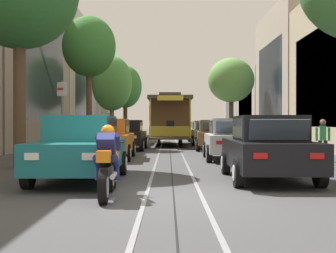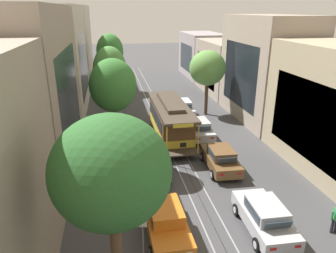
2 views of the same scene
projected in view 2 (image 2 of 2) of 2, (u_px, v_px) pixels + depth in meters
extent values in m
plane|color=#424244|center=(169.00, 137.00, 27.10)|extent=(160.00, 160.00, 0.00)
cube|color=gray|center=(157.00, 124.00, 30.20)|extent=(0.08, 62.62, 0.01)
cube|color=gray|center=(168.00, 123.00, 30.38)|extent=(0.08, 62.62, 0.01)
cube|color=black|center=(163.00, 123.00, 30.29)|extent=(0.03, 62.62, 0.01)
cube|color=#2D3842|center=(19.00, 245.00, 8.72)|extent=(0.04, 9.56, 5.49)
cube|color=gray|center=(34.00, 91.00, 20.54)|extent=(4.51, 13.35, 10.54)
cube|color=#2D3842|center=(70.00, 97.00, 21.10)|extent=(0.04, 9.56, 6.33)
cube|color=beige|center=(55.00, 59.00, 33.00)|extent=(5.85, 13.35, 10.71)
cube|color=#2D3842|center=(84.00, 64.00, 33.67)|extent=(0.04, 9.56, 6.43)
cube|color=beige|center=(74.00, 45.00, 45.70)|extent=(4.38, 13.35, 10.81)
cube|color=#2D3842|center=(90.00, 49.00, 46.26)|extent=(0.04, 9.56, 6.48)
cube|color=#2D3842|center=(305.00, 119.00, 20.17)|extent=(0.04, 7.65, 4.93)
cube|color=gray|center=(266.00, 69.00, 30.28)|extent=(5.31, 10.62, 9.79)
cube|color=#2D3842|center=(239.00, 75.00, 30.01)|extent=(0.04, 7.65, 5.87)
cube|color=gray|center=(227.00, 67.00, 40.97)|extent=(5.85, 10.62, 6.50)
cube|color=#2D3842|center=(206.00, 70.00, 40.60)|extent=(0.04, 7.65, 3.90)
cube|color=gray|center=(202.00, 55.00, 50.95)|extent=(5.25, 10.62, 6.78)
cube|color=#2D3842|center=(186.00, 57.00, 50.63)|extent=(0.04, 7.65, 4.07)
cube|color=orange|center=(166.00, 225.00, 14.99)|extent=(1.85, 4.32, 0.66)
cube|color=orange|center=(166.00, 212.00, 14.91)|extent=(1.50, 2.08, 0.60)
cube|color=#2D3842|center=(169.00, 223.00, 14.15)|extent=(1.33, 0.24, 0.47)
cube|color=#2D3842|center=(161.00, 198.00, 16.01)|extent=(1.30, 0.21, 0.45)
cube|color=#2D3842|center=(181.00, 210.00, 15.05)|extent=(0.05, 1.81, 0.47)
cube|color=#2D3842|center=(150.00, 213.00, 14.78)|extent=(0.05, 1.81, 0.47)
cube|color=#B21414|center=(169.00, 197.00, 17.05)|extent=(0.28, 0.04, 0.12)
cube|color=#B21414|center=(149.00, 199.00, 16.85)|extent=(0.28, 0.04, 0.12)
cylinder|color=black|center=(191.00, 247.00, 14.04)|extent=(0.21, 0.64, 0.64)
cylinder|color=silver|center=(194.00, 247.00, 14.06)|extent=(0.02, 0.35, 0.35)
cylinder|color=black|center=(152.00, 253.00, 13.72)|extent=(0.21, 0.64, 0.64)
cylinder|color=silver|center=(150.00, 253.00, 13.70)|extent=(0.02, 0.35, 0.35)
cylinder|color=black|center=(178.00, 212.00, 16.49)|extent=(0.21, 0.64, 0.64)
cylinder|color=silver|center=(180.00, 212.00, 16.51)|extent=(0.02, 0.35, 0.35)
cylinder|color=black|center=(145.00, 216.00, 16.18)|extent=(0.21, 0.64, 0.64)
cylinder|color=silver|center=(143.00, 216.00, 16.16)|extent=(0.02, 0.35, 0.35)
cube|color=black|center=(153.00, 165.00, 20.78)|extent=(1.88, 4.33, 0.66)
cube|color=black|center=(152.00, 155.00, 20.70)|extent=(1.51, 2.09, 0.60)
cube|color=#2D3842|center=(154.00, 161.00, 19.94)|extent=(1.34, 0.25, 0.47)
cube|color=#2D3842|center=(150.00, 148.00, 21.81)|extent=(1.30, 0.22, 0.45)
cube|color=#2D3842|center=(163.00, 154.00, 20.82)|extent=(0.06, 1.81, 0.47)
cube|color=#2D3842|center=(141.00, 156.00, 20.59)|extent=(0.06, 1.81, 0.47)
cube|color=white|center=(166.00, 179.00, 18.84)|extent=(0.28, 0.05, 0.14)
cube|color=#B21414|center=(157.00, 149.00, 22.83)|extent=(0.28, 0.05, 0.12)
cube|color=white|center=(147.00, 181.00, 18.67)|extent=(0.28, 0.05, 0.14)
cube|color=#B21414|center=(141.00, 150.00, 22.66)|extent=(0.28, 0.05, 0.12)
cylinder|color=black|center=(169.00, 178.00, 19.80)|extent=(0.21, 0.64, 0.64)
cylinder|color=silver|center=(171.00, 178.00, 19.82)|extent=(0.03, 0.35, 0.35)
cylinder|color=black|center=(141.00, 180.00, 19.53)|extent=(0.21, 0.64, 0.64)
cylinder|color=silver|center=(139.00, 181.00, 19.52)|extent=(0.03, 0.35, 0.35)
cylinder|color=black|center=(163.00, 159.00, 22.27)|extent=(0.21, 0.64, 0.64)
cylinder|color=silver|center=(164.00, 159.00, 22.28)|extent=(0.03, 0.35, 0.35)
cylinder|color=black|center=(138.00, 161.00, 22.00)|extent=(0.21, 0.64, 0.64)
cylinder|color=silver|center=(136.00, 161.00, 21.98)|extent=(0.03, 0.35, 0.35)
cube|color=#B7B7BC|center=(264.00, 219.00, 15.43)|extent=(1.94, 4.36, 0.66)
cube|color=#B7B7BC|center=(267.00, 209.00, 15.07)|extent=(1.55, 2.11, 0.60)
cube|color=#2D3842|center=(259.00, 200.00, 15.86)|extent=(1.34, 0.27, 0.47)
cube|color=#2D3842|center=(278.00, 226.00, 13.98)|extent=(1.30, 0.24, 0.45)
cube|color=#2D3842|center=(252.00, 211.00, 14.97)|extent=(0.09, 1.81, 0.47)
cube|color=#2D3842|center=(281.00, 208.00, 15.18)|extent=(0.09, 1.81, 0.47)
cube|color=white|center=(238.00, 194.00, 17.33)|extent=(0.28, 0.05, 0.14)
cube|color=#B21414|center=(273.00, 249.00, 13.32)|extent=(0.28, 0.05, 0.12)
cube|color=white|center=(257.00, 192.00, 17.48)|extent=(0.28, 0.05, 0.14)
cube|color=#B21414|center=(298.00, 247.00, 13.47)|extent=(0.28, 0.05, 0.12)
cylinder|color=black|center=(237.00, 210.00, 16.66)|extent=(0.22, 0.65, 0.64)
cylinder|color=silver|center=(235.00, 210.00, 16.65)|extent=(0.03, 0.35, 0.35)
cylinder|color=black|center=(268.00, 207.00, 16.90)|extent=(0.22, 0.65, 0.64)
cylinder|color=silver|center=(270.00, 207.00, 16.92)|extent=(0.03, 0.35, 0.35)
cylinder|color=black|center=(257.00, 245.00, 14.19)|extent=(0.22, 0.65, 0.64)
cylinder|color=silver|center=(255.00, 245.00, 14.17)|extent=(0.03, 0.35, 0.35)
cylinder|color=black|center=(294.00, 241.00, 14.43)|extent=(0.22, 0.65, 0.64)
cylinder|color=silver|center=(296.00, 241.00, 14.45)|extent=(0.03, 0.35, 0.35)
cube|color=brown|center=(220.00, 160.00, 21.44)|extent=(1.98, 4.37, 0.66)
cube|color=brown|center=(221.00, 153.00, 21.08)|extent=(1.56, 2.12, 0.60)
cube|color=#2D3842|center=(218.00, 148.00, 21.87)|extent=(1.34, 0.28, 0.47)
cube|color=#2D3842|center=(227.00, 161.00, 19.99)|extent=(1.30, 0.25, 0.45)
cube|color=#2D3842|center=(211.00, 153.00, 20.98)|extent=(0.11, 1.81, 0.47)
cube|color=#2D3842|center=(232.00, 152.00, 21.18)|extent=(0.11, 1.81, 0.47)
cube|color=white|center=(205.00, 146.00, 23.34)|extent=(0.28, 0.05, 0.14)
cube|color=#B21414|center=(222.00, 175.00, 19.33)|extent=(0.28, 0.05, 0.12)
cube|color=white|center=(219.00, 146.00, 23.48)|extent=(0.28, 0.05, 0.14)
cube|color=#B21414|center=(239.00, 174.00, 19.47)|extent=(0.28, 0.05, 0.12)
cylinder|color=black|center=(203.00, 157.00, 22.68)|extent=(0.23, 0.65, 0.64)
cylinder|color=silver|center=(201.00, 157.00, 22.66)|extent=(0.03, 0.35, 0.35)
cylinder|color=black|center=(226.00, 155.00, 22.91)|extent=(0.23, 0.65, 0.64)
cylinder|color=silver|center=(228.00, 155.00, 22.92)|extent=(0.03, 0.35, 0.35)
cylinder|color=black|center=(213.00, 175.00, 20.20)|extent=(0.23, 0.65, 0.64)
cylinder|color=silver|center=(211.00, 175.00, 20.19)|extent=(0.03, 0.35, 0.35)
cylinder|color=black|center=(239.00, 173.00, 20.43)|extent=(0.23, 0.65, 0.64)
cylinder|color=silver|center=(241.00, 173.00, 20.44)|extent=(0.03, 0.35, 0.35)
cube|color=#B7B7BC|center=(198.00, 130.00, 26.82)|extent=(1.85, 4.32, 0.66)
cube|color=#B7B7BC|center=(199.00, 123.00, 26.46)|extent=(1.50, 2.08, 0.60)
cube|color=#2D3842|center=(197.00, 120.00, 27.24)|extent=(1.33, 0.24, 0.47)
cube|color=#2D3842|center=(203.00, 129.00, 25.37)|extent=(1.30, 0.21, 0.45)
cube|color=#2D3842|center=(190.00, 124.00, 26.34)|extent=(0.05, 1.81, 0.47)
cube|color=#2D3842|center=(208.00, 123.00, 26.58)|extent=(0.05, 1.81, 0.47)
cube|color=white|center=(186.00, 121.00, 28.69)|extent=(0.28, 0.04, 0.14)
cube|color=#B21414|center=(199.00, 139.00, 24.70)|extent=(0.28, 0.04, 0.12)
cube|color=white|center=(198.00, 120.00, 28.87)|extent=(0.28, 0.04, 0.14)
cube|color=#B21414|center=(212.00, 138.00, 24.87)|extent=(0.28, 0.04, 0.12)
cylinder|color=black|center=(185.00, 129.00, 28.02)|extent=(0.21, 0.64, 0.64)
cylinder|color=silver|center=(184.00, 129.00, 28.01)|extent=(0.02, 0.35, 0.35)
cylinder|color=black|center=(204.00, 127.00, 28.30)|extent=(0.21, 0.64, 0.64)
cylinder|color=silver|center=(205.00, 127.00, 28.32)|extent=(0.02, 0.35, 0.35)
cylinder|color=black|center=(192.00, 140.00, 25.56)|extent=(0.21, 0.64, 0.64)
cylinder|color=silver|center=(191.00, 140.00, 25.54)|extent=(0.02, 0.35, 0.35)
cylinder|color=black|center=(213.00, 139.00, 25.84)|extent=(0.21, 0.64, 0.64)
cylinder|color=silver|center=(214.00, 139.00, 25.85)|extent=(0.02, 0.35, 0.35)
cube|color=silver|center=(183.00, 109.00, 32.56)|extent=(1.89, 4.34, 0.66)
cube|color=silver|center=(183.00, 103.00, 32.20)|extent=(1.52, 2.09, 0.60)
cube|color=#2D3842|center=(181.00, 101.00, 32.99)|extent=(1.34, 0.25, 0.47)
cube|color=#2D3842|center=(185.00, 107.00, 31.11)|extent=(1.30, 0.22, 0.45)
cube|color=#2D3842|center=(176.00, 103.00, 32.09)|extent=(0.07, 1.81, 0.47)
cube|color=#2D3842|center=(190.00, 103.00, 32.31)|extent=(0.07, 1.81, 0.47)
cube|color=white|center=(174.00, 102.00, 34.44)|extent=(0.28, 0.05, 0.14)
cube|color=#B21414|center=(181.00, 114.00, 30.44)|extent=(0.28, 0.05, 0.12)
cube|color=white|center=(184.00, 102.00, 34.61)|extent=(0.28, 0.05, 0.14)
cube|color=#B21414|center=(193.00, 114.00, 30.61)|extent=(0.28, 0.05, 0.12)
cylinder|color=black|center=(172.00, 108.00, 33.78)|extent=(0.21, 0.64, 0.64)
cylinder|color=silver|center=(171.00, 108.00, 33.76)|extent=(0.03, 0.35, 0.35)
cylinder|color=black|center=(188.00, 108.00, 34.04)|extent=(0.21, 0.64, 0.64)
cylinder|color=silver|center=(189.00, 108.00, 34.06)|extent=(0.03, 0.35, 0.35)
cylinder|color=black|center=(177.00, 116.00, 31.31)|extent=(0.21, 0.64, 0.64)
cylinder|color=silver|center=(175.00, 116.00, 31.29)|extent=(0.03, 0.35, 0.35)
cylinder|color=black|center=(194.00, 115.00, 31.57)|extent=(0.21, 0.64, 0.64)
cylinder|color=silver|center=(195.00, 115.00, 31.59)|extent=(0.03, 0.35, 0.35)
ellipsoid|color=#2D662D|center=(111.00, 172.00, 9.60)|extent=(3.75, 3.44, 3.67)
cylinder|color=brown|center=(116.00, 134.00, 21.12)|extent=(0.31, 0.31, 4.88)
ellipsoid|color=#387A33|center=(113.00, 85.00, 19.97)|extent=(2.99, 2.75, 3.41)
cylinder|color=brown|center=(112.00, 98.00, 32.07)|extent=(0.35, 0.35, 3.57)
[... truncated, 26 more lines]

